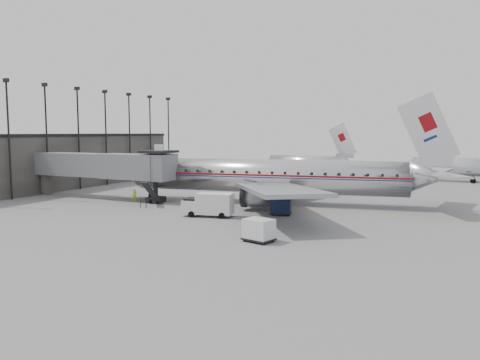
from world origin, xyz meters
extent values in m
plane|color=slate|center=(0.00, 0.00, 0.00)|extent=(160.00, 160.00, 0.00)
cube|color=#373432|center=(-34.00, 10.00, 4.00)|extent=(12.00, 46.00, 8.00)
cube|color=gold|center=(3.00, 6.00, 0.01)|extent=(60.00, 0.15, 0.01)
cube|color=#5B5E60|center=(-22.00, 3.60, 4.30)|extent=(12.00, 2.80, 3.00)
cube|color=#5B5E60|center=(-13.00, 3.60, 4.30)|extent=(8.00, 3.00, 3.10)
cube|color=#5B5E60|center=(-9.00, 4.00, 4.30)|extent=(3.20, 3.60, 3.20)
cube|color=black|center=(-9.00, 4.00, 6.20)|extent=(3.40, 3.80, 0.30)
cube|color=white|center=(-9.00, 4.00, 6.70)|extent=(1.20, 0.15, 0.80)
cylinder|color=black|center=(-9.30, 3.60, 1.40)|extent=(0.56, 0.56, 2.80)
cube|color=black|center=(-9.30, 3.60, 0.35)|extent=(1.60, 2.20, 0.70)
cylinder|color=black|center=(-9.30, 2.60, 0.30)|extent=(0.30, 0.60, 0.60)
cylinder|color=black|center=(-9.30, 4.60, 0.30)|extent=(0.30, 0.60, 0.60)
cylinder|color=#373432|center=(-27.50, 3.60, 1.40)|extent=(1.60, 1.60, 2.80)
cube|color=black|center=(-8.20, 1.30, 1.50)|extent=(0.90, 3.20, 2.90)
cylinder|color=black|center=(-27.50, -2.00, 7.50)|extent=(0.24, 0.24, 15.00)
cube|color=black|center=(-27.50, -2.00, 15.00)|extent=(0.90, 0.25, 0.50)
cylinder|color=black|center=(-27.50, 4.00, 7.50)|extent=(0.24, 0.24, 15.00)
cube|color=black|center=(-27.50, 4.00, 15.00)|extent=(0.90, 0.25, 0.50)
cylinder|color=black|center=(-27.50, 10.00, 7.50)|extent=(0.24, 0.24, 15.00)
cube|color=black|center=(-27.50, 10.00, 15.00)|extent=(0.90, 0.25, 0.50)
cylinder|color=black|center=(-27.50, 16.00, 7.50)|extent=(0.24, 0.24, 15.00)
cube|color=black|center=(-27.50, 16.00, 15.00)|extent=(0.90, 0.25, 0.50)
cylinder|color=black|center=(-27.50, 22.00, 7.50)|extent=(0.24, 0.24, 15.00)
cube|color=black|center=(-27.50, 22.00, 15.00)|extent=(0.90, 0.25, 0.50)
cylinder|color=black|center=(-27.50, 28.00, 7.50)|extent=(0.24, 0.24, 15.00)
cube|color=black|center=(-27.50, 28.00, 15.00)|extent=(0.90, 0.25, 0.50)
cylinder|color=black|center=(-27.50, 34.00, 7.50)|extent=(0.24, 0.24, 15.00)
cube|color=black|center=(-27.50, 34.00, 15.00)|extent=(0.90, 0.25, 0.50)
cylinder|color=silver|center=(-2.00, 42.00, 2.60)|extent=(14.00, 3.20, 3.20)
cube|color=silver|center=(4.80, 42.00, 7.00)|extent=(5.17, 0.26, 6.52)
cylinder|color=black|center=(-6.50, 42.00, 0.50)|extent=(0.24, 0.24, 1.00)
cylinder|color=silver|center=(24.00, 46.00, 2.60)|extent=(14.00, 3.20, 3.20)
cylinder|color=black|center=(19.50, 46.00, 0.50)|extent=(0.24, 0.24, 1.00)
cylinder|color=silver|center=(3.08, 9.00, 3.28)|extent=(33.05, 9.31, 4.05)
cone|color=silver|center=(-14.74, 6.08, 3.28)|extent=(3.90, 4.53, 4.05)
cone|color=silver|center=(21.22, 11.98, 3.72)|extent=(4.94, 4.50, 3.85)
cube|color=maroon|center=(3.08, 9.00, 3.56)|extent=(33.06, 9.36, 0.20)
cube|color=navy|center=(3.08, 9.00, 3.30)|extent=(33.06, 9.36, 0.11)
cube|color=silver|center=(20.90, 11.92, 8.75)|extent=(6.68, 1.41, 8.41)
cube|color=gray|center=(4.72, 19.25, 2.95)|extent=(10.26, 18.46, 1.30)
cube|color=gray|center=(7.91, -0.19, 2.95)|extent=(14.65, 17.93, 1.30)
cylinder|color=gray|center=(2.70, 14.70, 1.59)|extent=(4.04, 2.87, 2.30)
cylinder|color=gray|center=(4.54, 3.47, 1.59)|extent=(4.04, 2.87, 2.30)
cylinder|color=black|center=(-12.04, 6.52, 0.71)|extent=(0.22, 0.22, 1.42)
cylinder|color=black|center=(4.78, 12.16, 0.77)|extent=(0.28, 0.28, 1.53)
cylinder|color=black|center=(4.78, 12.16, 0.49)|extent=(1.14, 0.56, 1.09)
cylinder|color=black|center=(5.70, 6.55, 0.77)|extent=(0.28, 0.28, 1.53)
cylinder|color=black|center=(5.70, 6.55, 0.49)|extent=(1.14, 0.56, 1.09)
cube|color=silver|center=(1.79, -1.88, 1.35)|extent=(3.92, 2.65, 2.10)
cube|color=silver|center=(-0.66, -2.37, 0.95)|extent=(1.94, 2.17, 1.40)
cube|color=black|center=(-0.66, -2.37, 1.55)|extent=(1.50, 1.90, 0.60)
cylinder|color=black|center=(-0.19, -3.19, 0.32)|extent=(0.68, 0.37, 0.64)
cylinder|color=black|center=(-0.54, -1.42, 0.32)|extent=(0.68, 0.37, 0.64)
cylinder|color=black|center=(2.95, -2.58, 0.32)|extent=(0.68, 0.37, 0.64)
cylinder|color=black|center=(2.60, -0.81, 0.32)|extent=(0.68, 0.37, 0.64)
cube|color=#0C1433|center=(7.50, 2.00, 0.95)|extent=(2.29, 1.91, 1.40)
cube|color=black|center=(7.50, 2.00, 0.20)|extent=(2.41, 2.03, 0.12)
cylinder|color=black|center=(6.86, 1.23, 0.15)|extent=(0.32, 0.18, 0.30)
cylinder|color=black|center=(8.42, 1.59, 0.15)|extent=(0.32, 0.18, 0.30)
cylinder|color=black|center=(6.59, 2.41, 0.15)|extent=(0.32, 0.18, 0.30)
cylinder|color=black|center=(8.15, 2.77, 0.15)|extent=(0.32, 0.18, 0.30)
cube|color=silver|center=(10.00, -10.00, 1.04)|extent=(2.54, 2.15, 1.53)
cube|color=black|center=(10.00, -10.00, 0.22)|extent=(2.67, 2.29, 0.13)
cylinder|color=black|center=(8.99, -10.40, 0.16)|extent=(0.35, 0.21, 0.33)
cylinder|color=black|center=(10.68, -10.86, 0.16)|extent=(0.35, 0.21, 0.33)
cylinder|color=black|center=(9.33, -9.14, 0.16)|extent=(0.35, 0.21, 0.33)
cylinder|color=black|center=(11.02, -9.60, 0.16)|extent=(0.35, 0.21, 0.33)
imported|color=#93C617|center=(-12.00, 3.00, 0.76)|extent=(0.64, 0.51, 1.52)
camera|label=1|loc=(23.87, -43.30, 8.58)|focal=35.00mm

